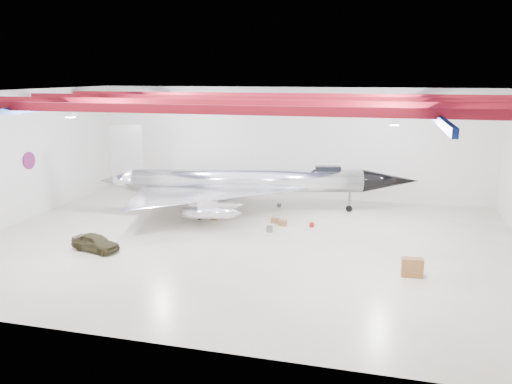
# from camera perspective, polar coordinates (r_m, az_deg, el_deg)

# --- Properties ---
(floor) EXTENTS (40.00, 40.00, 0.00)m
(floor) POSITION_cam_1_polar(r_m,az_deg,el_deg) (37.50, -1.08, -5.71)
(floor) COLOR #BCB195
(floor) RESTS_ON ground
(wall_back) EXTENTS (40.00, 0.00, 40.00)m
(wall_back) POSITION_cam_1_polar(r_m,az_deg,el_deg) (50.52, 3.42, 5.64)
(wall_back) COLOR silver
(wall_back) RESTS_ON floor
(wall_left) EXTENTS (0.00, 30.00, 30.00)m
(wall_left) POSITION_cam_1_polar(r_m,az_deg,el_deg) (45.59, -26.19, 3.46)
(wall_left) COLOR silver
(wall_left) RESTS_ON floor
(ceiling) EXTENTS (40.00, 40.00, 0.00)m
(ceiling) POSITION_cam_1_polar(r_m,az_deg,el_deg) (35.47, -1.15, 11.33)
(ceiling) COLOR #0A0F38
(ceiling) RESTS_ON wall_back
(ceiling_structure) EXTENTS (39.50, 29.50, 1.08)m
(ceiling_structure) POSITION_cam_1_polar(r_m,az_deg,el_deg) (35.50, -1.15, 10.24)
(ceiling_structure) COLOR maroon
(ceiling_structure) RESTS_ON ceiling
(wall_roundel) EXTENTS (0.10, 1.50, 1.50)m
(wall_roundel) POSITION_cam_1_polar(r_m,az_deg,el_deg) (47.15, -24.52, 3.30)
(wall_roundel) COLOR #B21414
(wall_roundel) RESTS_ON wall_left
(jet_aircraft) EXTENTS (28.43, 19.92, 7.86)m
(jet_aircraft) POSITION_cam_1_polar(r_m,az_deg,el_deg) (44.97, -1.04, 0.93)
(jet_aircraft) COLOR silver
(jet_aircraft) RESTS_ON floor
(jeep) EXTENTS (3.90, 2.30, 1.24)m
(jeep) POSITION_cam_1_polar(r_m,az_deg,el_deg) (37.24, -17.89, -5.51)
(jeep) COLOR #332E19
(jeep) RESTS_ON floor
(desk) EXTENTS (1.33, 0.72, 1.19)m
(desk) POSITION_cam_1_polar(r_m,az_deg,el_deg) (32.60, 17.42, -8.23)
(desk) COLOR brown
(desk) RESTS_ON floor
(crate_ply) EXTENTS (0.50, 0.42, 0.32)m
(crate_ply) POSITION_cam_1_polar(r_m,az_deg,el_deg) (43.10, -4.81, -2.99)
(crate_ply) COLOR olive
(crate_ply) RESTS_ON floor
(toolbox_red) EXTENTS (0.49, 0.42, 0.30)m
(toolbox_red) POSITION_cam_1_polar(r_m,az_deg,el_deg) (47.41, -3.23, -1.46)
(toolbox_red) COLOR maroon
(toolbox_red) RESTS_ON floor
(engine_drum) EXTENTS (0.66, 0.66, 0.46)m
(engine_drum) POSITION_cam_1_polar(r_m,az_deg,el_deg) (39.76, 1.56, -4.25)
(engine_drum) COLOR #59595B
(engine_drum) RESTS_ON floor
(parts_bin) EXTENTS (0.68, 0.58, 0.43)m
(parts_bin) POSITION_cam_1_polar(r_m,az_deg,el_deg) (42.16, 2.21, -3.25)
(parts_bin) COLOR olive
(parts_bin) RESTS_ON floor
(crate_small) EXTENTS (0.49, 0.42, 0.30)m
(crate_small) POSITION_cam_1_polar(r_m,az_deg,el_deg) (43.99, -7.29, -2.73)
(crate_small) COLOR #59595B
(crate_small) RESTS_ON floor
(tool_chest) EXTENTS (0.44, 0.44, 0.35)m
(tool_chest) POSITION_cam_1_polar(r_m,az_deg,el_deg) (41.26, 6.39, -3.75)
(tool_chest) COLOR maroon
(tool_chest) RESTS_ON floor
(oil_barrel) EXTENTS (0.71, 0.61, 0.44)m
(oil_barrel) POSITION_cam_1_polar(r_m,az_deg,el_deg) (41.47, 3.06, -3.53)
(oil_barrel) COLOR olive
(oil_barrel) RESTS_ON floor
(spares_box) EXTENTS (0.43, 0.43, 0.35)m
(spares_box) POSITION_cam_1_polar(r_m,az_deg,el_deg) (47.24, 2.66, -1.48)
(spares_box) COLOR #59595B
(spares_box) RESTS_ON floor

